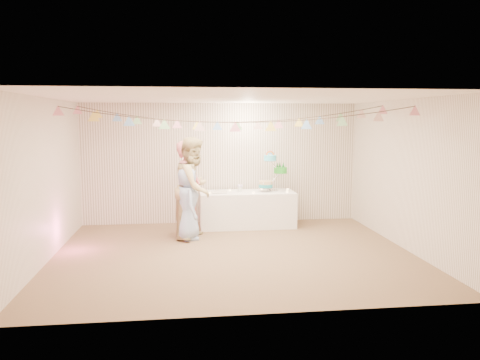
{
  "coord_description": "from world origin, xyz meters",
  "views": [
    {
      "loc": [
        -0.83,
        -7.63,
        2.26
      ],
      "look_at": [
        0.2,
        0.8,
        1.15
      ],
      "focal_mm": 35.0,
      "sensor_mm": 36.0,
      "label": 1
    }
  ],
  "objects": [
    {
      "name": "cake_top_tier",
      "position": [
        0.99,
        2.0,
        1.38
      ],
      "size": [
        0.25,
        0.25,
        0.19
      ],
      "primitive_type": null,
      "color": "#4CD6F1",
      "rests_on": "cake_stand"
    },
    {
      "name": "tealight_2",
      "position": [
        0.6,
        1.76,
        0.76
      ],
      "size": [
        0.04,
        0.04,
        0.03
      ],
      "primitive_type": "cylinder",
      "color": "#FFD88C",
      "rests_on": "table"
    },
    {
      "name": "bunting_front",
      "position": [
        0.0,
        -0.2,
        2.32
      ],
      "size": [
        5.6,
        0.9,
        0.36
      ],
      "primitive_type": null,
      "color": "#72A5E5",
      "rests_on": "ceiling"
    },
    {
      "name": "person_child",
      "position": [
        -0.76,
        1.06,
        0.69
      ],
      "size": [
        0.56,
        0.74,
        1.38
      ],
      "primitive_type": "imported",
      "rotation": [
        0.0,
        0.0,
        1.76
      ],
      "color": "#9FB7E2",
      "rests_on": "floor"
    },
    {
      "name": "ceiling",
      "position": [
        0.0,
        0.0,
        2.6
      ],
      "size": [
        6.0,
        6.0,
        0.0
      ],
      "primitive_type": "plane",
      "color": "white",
      "rests_on": "ground"
    },
    {
      "name": "back_wall",
      "position": [
        0.0,
        2.5,
        1.3
      ],
      "size": [
        6.0,
        6.0,
        0.0
      ],
      "primitive_type": "plane",
      "color": "white",
      "rests_on": "ground"
    },
    {
      "name": "table",
      "position": [
        0.5,
        1.98,
        0.37
      ],
      "size": [
        1.98,
        0.79,
        0.74
      ],
      "primitive_type": "cube",
      "color": "white",
      "rests_on": "floor"
    },
    {
      "name": "tealight_3",
      "position": [
        0.85,
        2.2,
        0.76
      ],
      "size": [
        0.04,
        0.04,
        0.03
      ],
      "primitive_type": "cylinder",
      "color": "#FFD88C",
      "rests_on": "table"
    },
    {
      "name": "left_wall",
      "position": [
        -3.0,
        0.0,
        1.3
      ],
      "size": [
        5.0,
        5.0,
        0.0
      ],
      "primitive_type": "plane",
      "color": "white",
      "rests_on": "ground"
    },
    {
      "name": "cake_middle",
      "position": [
        1.23,
        2.12,
        1.11
      ],
      "size": [
        0.27,
        0.27,
        0.22
      ],
      "primitive_type": null,
      "color": "green",
      "rests_on": "cake_stand"
    },
    {
      "name": "bunting_back",
      "position": [
        0.0,
        1.1,
        2.35
      ],
      "size": [
        5.6,
        1.1,
        0.4
      ],
      "primitive_type": null,
      "color": "pink",
      "rests_on": "ceiling"
    },
    {
      "name": "front_wall",
      "position": [
        0.0,
        -2.5,
        1.3
      ],
      "size": [
        6.0,
        6.0,
        0.0
      ],
      "primitive_type": "plane",
      "color": "white",
      "rests_on": "ground"
    },
    {
      "name": "cake_bottom",
      "position": [
        0.9,
        1.97,
        0.84
      ],
      "size": [
        0.31,
        0.31,
        0.15
      ],
      "primitive_type": null,
      "color": "teal",
      "rests_on": "cake_stand"
    },
    {
      "name": "person_adult_a",
      "position": [
        -0.74,
        1.33,
        0.92
      ],
      "size": [
        0.59,
        0.76,
        1.85
      ],
      "primitive_type": "imported",
      "rotation": [
        0.0,
        0.0,
        1.32
      ],
      "color": "#DC737C",
      "rests_on": "floor"
    },
    {
      "name": "tealight_0",
      "position": [
        -0.3,
        1.83,
        0.76
      ],
      "size": [
        0.04,
        0.04,
        0.03
      ],
      "primitive_type": "cylinder",
      "color": "#FFD88C",
      "rests_on": "table"
    },
    {
      "name": "floor",
      "position": [
        0.0,
        0.0,
        0.0
      ],
      "size": [
        6.0,
        6.0,
        0.0
      ],
      "primitive_type": "plane",
      "color": "brown",
      "rests_on": "ground"
    },
    {
      "name": "platter",
      "position": [
        -0.11,
        1.93,
        0.76
      ],
      "size": [
        0.36,
        0.36,
        0.02
      ],
      "primitive_type": "cylinder",
      "color": "white",
      "rests_on": "table"
    },
    {
      "name": "tealight_5",
      "position": [
        1.4,
        2.13,
        0.76
      ],
      "size": [
        0.04,
        0.04,
        0.03
      ],
      "primitive_type": "cylinder",
      "color": "#FFD88C",
      "rests_on": "table"
    },
    {
      "name": "tealight_1",
      "position": [
        0.15,
        2.16,
        0.76
      ],
      "size": [
        0.04,
        0.04,
        0.03
      ],
      "primitive_type": "cylinder",
      "color": "#FFD88C",
      "rests_on": "table"
    },
    {
      "name": "tealight_4",
      "position": [
        1.32,
        1.8,
        0.76
      ],
      "size": [
        0.04,
        0.04,
        0.03
      ],
      "primitive_type": "cylinder",
      "color": "#FFD88C",
      "rests_on": "table"
    },
    {
      "name": "person_adult_b",
      "position": [
        -0.63,
        1.19,
        0.96
      ],
      "size": [
        1.05,
        1.15,
        1.93
      ],
      "primitive_type": "imported",
      "rotation": [
        0.0,
        0.0,
        1.14
      ],
      "color": "tan",
      "rests_on": "floor"
    },
    {
      "name": "posy",
      "position": [
        0.35,
        2.03,
        0.83
      ],
      "size": [
        0.13,
        0.13,
        0.15
      ],
      "primitive_type": null,
      "color": "white",
      "rests_on": "table"
    },
    {
      "name": "right_wall",
      "position": [
        3.0,
        0.0,
        1.3
      ],
      "size": [
        5.0,
        5.0,
        0.0
      ],
      "primitive_type": "plane",
      "color": "white",
      "rests_on": "ground"
    },
    {
      "name": "cake_stand",
      "position": [
        1.05,
        2.03,
        1.15
      ],
      "size": [
        0.71,
        0.42,
        0.79
      ],
      "primitive_type": null,
      "color": "silver",
      "rests_on": "table"
    }
  ]
}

